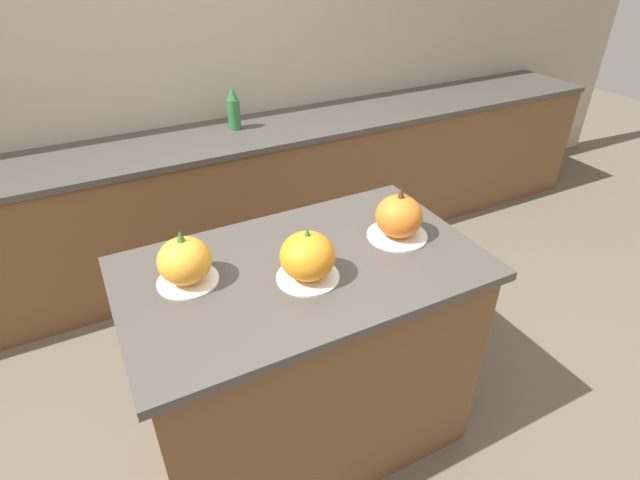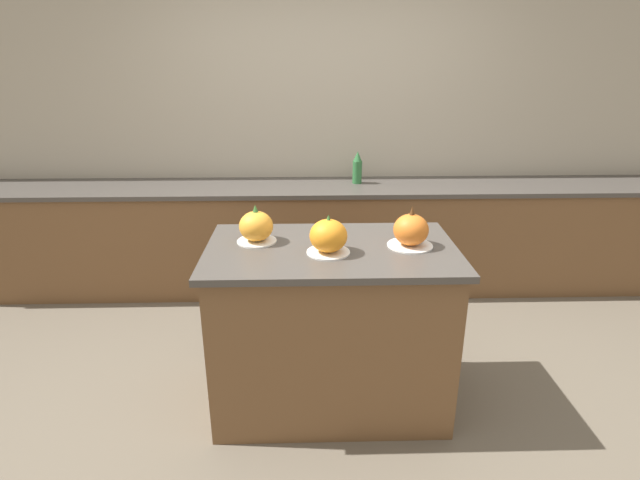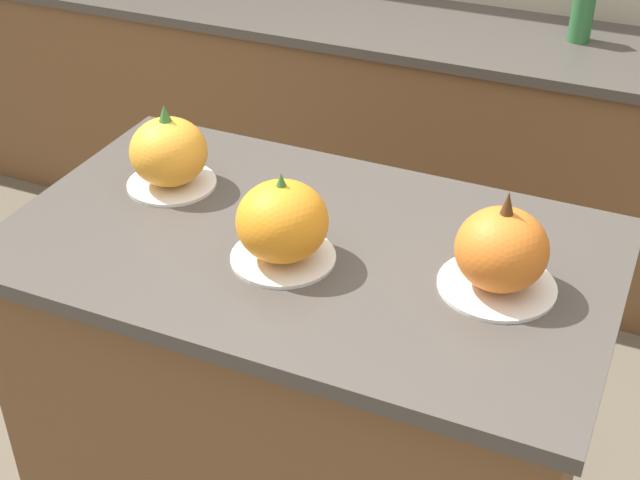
% 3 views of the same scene
% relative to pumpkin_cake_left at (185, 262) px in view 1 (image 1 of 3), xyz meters
% --- Properties ---
extents(ground_plane, '(12.00, 12.00, 0.00)m').
position_rel_pumpkin_cake_left_xyz_m(ground_plane, '(0.39, -0.09, -1.02)').
color(ground_plane, '#665B4C').
extents(wall_back, '(8.00, 0.06, 2.50)m').
position_rel_pumpkin_cake_left_xyz_m(wall_back, '(0.39, 1.73, 0.23)').
color(wall_back, '#B2A893').
rests_on(wall_back, ground_plane).
extents(kitchen_island, '(1.29, 0.77, 0.94)m').
position_rel_pumpkin_cake_left_xyz_m(kitchen_island, '(0.39, -0.09, -0.55)').
color(kitchen_island, brown).
rests_on(kitchen_island, ground_plane).
extents(back_counter, '(6.00, 0.60, 0.88)m').
position_rel_pumpkin_cake_left_xyz_m(back_counter, '(0.39, 1.40, -0.58)').
color(back_counter, brown).
rests_on(back_counter, ground_plane).
extents(pumpkin_cake_left, '(0.21, 0.21, 0.20)m').
position_rel_pumpkin_cake_left_xyz_m(pumpkin_cake_left, '(0.00, 0.00, 0.00)').
color(pumpkin_cake_left, white).
rests_on(pumpkin_cake_left, kitchen_island).
extents(pumpkin_cake_center, '(0.22, 0.22, 0.20)m').
position_rel_pumpkin_cake_left_xyz_m(pumpkin_cake_center, '(0.37, -0.17, 0.00)').
color(pumpkin_cake_center, white).
rests_on(pumpkin_cake_center, kitchen_island).
extents(pumpkin_cake_right, '(0.23, 0.23, 0.22)m').
position_rel_pumpkin_cake_left_xyz_m(pumpkin_cake_right, '(0.80, -0.09, 0.00)').
color(pumpkin_cake_right, white).
rests_on(pumpkin_cake_right, kitchen_island).
extents(bottle_tall, '(0.08, 0.08, 0.26)m').
position_rel_pumpkin_cake_left_xyz_m(bottle_tall, '(0.68, 1.47, -0.01)').
color(bottle_tall, '#2D6B38').
rests_on(bottle_tall, back_counter).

